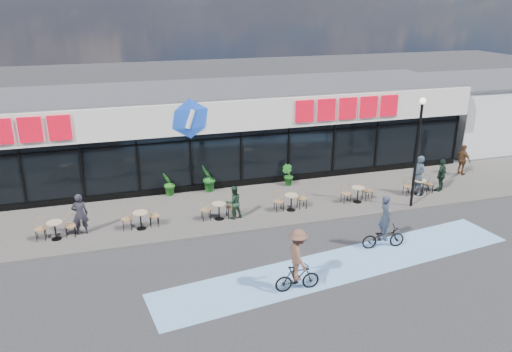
# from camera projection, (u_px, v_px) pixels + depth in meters

# --- Properties ---
(ground) EXTENTS (120.00, 120.00, 0.00)m
(ground) POSITION_uv_depth(u_px,v_px,m) (225.00, 261.00, 18.27)
(ground) COLOR #28282B
(ground) RESTS_ON ground
(sidewalk) EXTENTS (44.00, 5.00, 0.10)m
(sidewalk) POSITION_uv_depth(u_px,v_px,m) (202.00, 212.00, 22.31)
(sidewalk) COLOR #4E4A45
(sidewalk) RESTS_ON ground
(bike_lane) EXTENTS (14.17, 4.13, 0.01)m
(bike_lane) POSITION_uv_depth(u_px,v_px,m) (342.00, 265.00, 17.99)
(bike_lane) COLOR #73A4DA
(bike_lane) RESTS_ON ground
(building) EXTENTS (30.60, 6.57, 4.75)m
(building) POSITION_uv_depth(u_px,v_px,m) (181.00, 132.00, 26.42)
(building) COLOR black
(building) RESTS_ON ground
(neighbour_building) EXTENTS (9.20, 7.20, 4.11)m
(neighbour_building) POSITION_uv_depth(u_px,v_px,m) (488.00, 109.00, 32.97)
(neighbour_building) COLOR silver
(neighbour_building) RESTS_ON ground
(lamp_post) EXTENTS (0.28, 0.28, 4.98)m
(lamp_post) POSITION_uv_depth(u_px,v_px,m) (418.00, 143.00, 21.78)
(lamp_post) COLOR black
(lamp_post) RESTS_ON sidewalk
(bistro_set_2) EXTENTS (1.54, 0.62, 0.90)m
(bistro_set_2) POSITION_uv_depth(u_px,v_px,m) (55.00, 228.00, 19.61)
(bistro_set_2) COLOR tan
(bistro_set_2) RESTS_ON sidewalk
(bistro_set_3) EXTENTS (1.54, 0.62, 0.90)m
(bistro_set_3) POSITION_uv_depth(u_px,v_px,m) (140.00, 218.00, 20.50)
(bistro_set_3) COLOR tan
(bistro_set_3) RESTS_ON sidewalk
(bistro_set_4) EXTENTS (1.54, 0.62, 0.90)m
(bistro_set_4) POSITION_uv_depth(u_px,v_px,m) (219.00, 208.00, 21.38)
(bistro_set_4) COLOR tan
(bistro_set_4) RESTS_ON sidewalk
(bistro_set_5) EXTENTS (1.54, 0.62, 0.90)m
(bistro_set_5) POSITION_uv_depth(u_px,v_px,m) (290.00, 200.00, 22.26)
(bistro_set_5) COLOR tan
(bistro_set_5) RESTS_ON sidewalk
(bistro_set_6) EXTENTS (1.54, 0.62, 0.90)m
(bistro_set_6) POSITION_uv_depth(u_px,v_px,m) (357.00, 192.00, 23.14)
(bistro_set_6) COLOR tan
(bistro_set_6) RESTS_ON sidewalk
(bistro_set_7) EXTENTS (1.54, 0.62, 0.90)m
(bistro_set_7) POSITION_uv_depth(u_px,v_px,m) (419.00, 185.00, 24.02)
(bistro_set_7) COLOR tan
(bistro_set_7) RESTS_ON sidewalk
(potted_plant_left) EXTENTS (0.75, 0.81, 1.19)m
(potted_plant_left) POSITION_uv_depth(u_px,v_px,m) (169.00, 184.00, 23.76)
(potted_plant_left) COLOR #267120
(potted_plant_left) RESTS_ON sidewalk
(potted_plant_mid) EXTENTS (0.92, 0.97, 1.38)m
(potted_plant_mid) POSITION_uv_depth(u_px,v_px,m) (208.00, 178.00, 24.21)
(potted_plant_mid) COLOR #1B5F1D
(potted_plant_mid) RESTS_ON sidewalk
(potted_plant_right) EXTENTS (0.71, 0.74, 1.05)m
(potted_plant_right) POSITION_uv_depth(u_px,v_px,m) (288.00, 175.00, 25.15)
(potted_plant_right) COLOR #1B5A19
(potted_plant_right) RESTS_ON sidewalk
(patron_left) EXTENTS (0.65, 0.45, 1.72)m
(patron_left) POSITION_uv_depth(u_px,v_px,m) (80.00, 214.00, 19.85)
(patron_left) COLOR #212029
(patron_left) RESTS_ON sidewalk
(patron_right) EXTENTS (0.79, 0.65, 1.47)m
(patron_right) POSITION_uv_depth(u_px,v_px,m) (234.00, 202.00, 21.31)
(patron_right) COLOR #1B3221
(patron_right) RESTS_ON sidewalk
(pedestrian_a) EXTENTS (0.55, 0.76, 1.92)m
(pedestrian_a) POSITION_uv_depth(u_px,v_px,m) (419.00, 175.00, 23.82)
(pedestrian_a) COLOR #2F3E49
(pedestrian_a) RESTS_ON sidewalk
(pedestrian_b) EXTENTS (0.59, 1.02, 1.64)m
(pedestrian_b) POSITION_uv_depth(u_px,v_px,m) (463.00, 160.00, 26.50)
(pedestrian_b) COLOR #4A2F1A
(pedestrian_b) RESTS_ON sidewalk
(pedestrian_c) EXTENTS (1.02, 0.85, 1.63)m
(pedestrian_c) POSITION_uv_depth(u_px,v_px,m) (441.00, 175.00, 24.30)
(pedestrian_c) COLOR black
(pedestrian_c) RESTS_ON sidewalk
(cyclist_a) EXTENTS (1.53, 1.15, 2.20)m
(cyclist_a) POSITION_uv_depth(u_px,v_px,m) (298.00, 262.00, 16.11)
(cyclist_a) COLOR black
(cyclist_a) RESTS_ON ground
(cyclist_b) EXTENTS (1.74, 0.77, 2.16)m
(cyclist_b) POSITION_uv_depth(u_px,v_px,m) (384.00, 230.00, 19.00)
(cyclist_b) COLOR black
(cyclist_b) RESTS_ON ground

